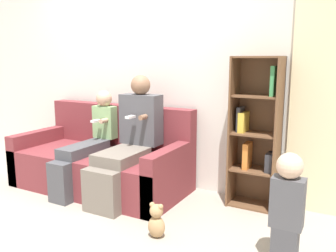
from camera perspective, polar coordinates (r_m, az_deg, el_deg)
The scene contains 8 objects.
ground_plane at distance 3.62m, azimuth -13.34°, elevation -12.72°, with size 14.00×14.00×0.00m, color #9E9384.
back_wall at distance 4.15m, azimuth -4.36°, elevation 8.69°, with size 10.00×0.06×2.55m.
couch at distance 4.05m, azimuth -10.44°, elevation -5.75°, with size 1.92×0.91×0.90m.
adult_seated at distance 3.64m, azimuth -6.19°, elevation -1.79°, with size 0.44×0.86×1.25m.
child_seated at distance 3.94m, azimuth -12.84°, elevation -2.53°, with size 0.27×0.88×1.07m.
toddler_standing at distance 2.61m, azimuth 18.57°, elevation -12.12°, with size 0.22×0.18×0.81m.
bookshelf at distance 3.50m, azimuth 13.92°, elevation -1.01°, with size 0.45×0.31×1.45m.
teddy_bear at distance 2.96m, azimuth -1.86°, elevation -15.04°, with size 0.14×0.12×0.29m.
Camera 1 is at (2.26, -2.44, 1.42)m, focal length 38.00 mm.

